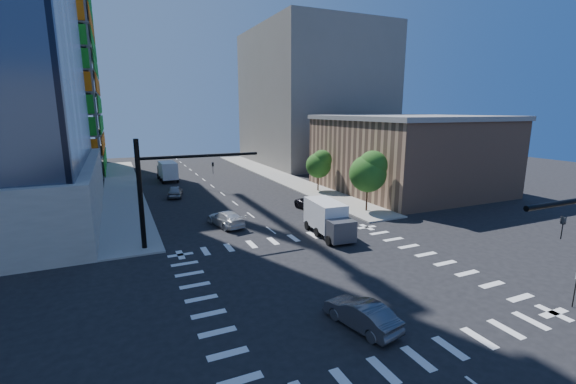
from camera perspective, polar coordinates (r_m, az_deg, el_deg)
ground at (r=27.22m, az=7.11°, el=-12.69°), size 160.00×160.00×0.00m
road_markings at (r=27.21m, az=7.11°, el=-12.68°), size 20.00×20.00×0.01m
sidewalk_ne at (r=67.10m, az=-1.51°, el=2.39°), size 5.00×60.00×0.15m
sidewalk_nw at (r=62.03m, az=-23.32°, el=0.60°), size 5.00×60.00×0.15m
construction_building at (r=85.19m, az=-35.81°, el=18.86°), size 25.16×34.50×70.60m
commercial_building at (r=57.75m, az=17.23°, el=5.53°), size 20.50×22.50×10.60m
bg_building_ne at (r=85.95m, az=3.63°, el=13.81°), size 24.00×30.00×28.00m
signal_mast_nw at (r=33.16m, az=-18.57°, el=1.26°), size 10.20×0.40×9.00m
tree_south at (r=43.85m, az=11.97°, el=3.06°), size 4.16×4.16×6.82m
tree_north at (r=54.13m, az=4.70°, el=4.21°), size 3.54×3.52×5.78m
no_parking_sign at (r=28.44m, az=36.84°, el=-11.00°), size 0.30×0.06×2.20m
car_nb_far at (r=44.48m, az=3.66°, el=-1.84°), size 2.87×5.15×1.36m
car_sb_near at (r=38.90m, az=-9.22°, el=-3.90°), size 3.22×5.56×1.51m
car_sb_mid at (r=53.27m, az=-16.38°, el=0.10°), size 2.69×4.74×1.52m
car_sb_cross at (r=21.78m, az=10.80°, el=-17.34°), size 2.49×4.72×1.48m
box_truck_near at (r=35.33m, az=6.16°, el=-4.42°), size 2.96×6.08×3.10m
box_truck_far at (r=65.89m, az=-17.46°, el=2.83°), size 2.77×6.12×3.17m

